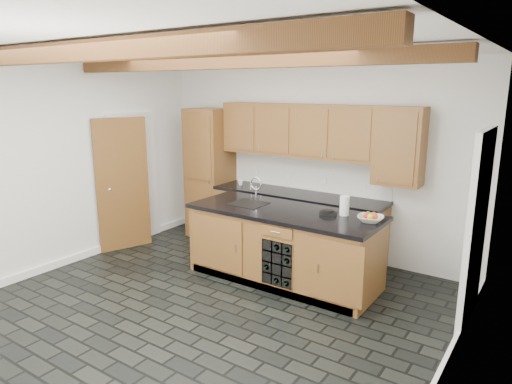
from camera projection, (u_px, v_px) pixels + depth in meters
ground at (199, 313)px, 5.04m from camera, size 5.00×5.00×0.00m
room_shell at (221, 169)px, 5.17m from camera, size 5.01×5.00×5.00m
back_cabinetry at (278, 186)px, 6.82m from camera, size 3.65×0.62×2.20m
island at (283, 246)px, 5.80m from camera, size 2.48×0.96×0.93m
faucet at (250, 201)px, 6.03m from camera, size 0.45×0.40×0.34m
kitchen_scale at (328, 212)px, 5.49m from camera, size 0.21×0.15×0.06m
fruit_bowl at (370, 219)px, 5.20m from camera, size 0.35×0.35×0.07m
fruit_cluster at (371, 216)px, 5.19m from camera, size 0.16×0.17×0.07m
paper_towel at (344, 206)px, 5.46m from camera, size 0.11×0.11×0.23m
mug at (241, 183)px, 7.14m from camera, size 0.10×0.10×0.08m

